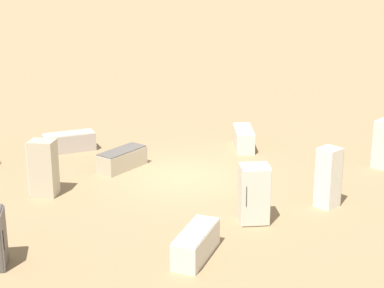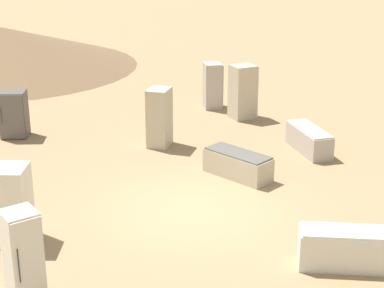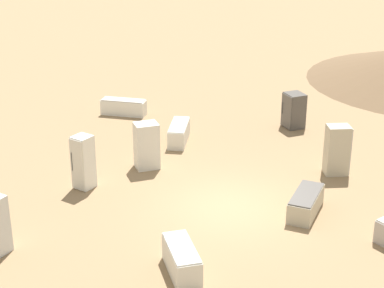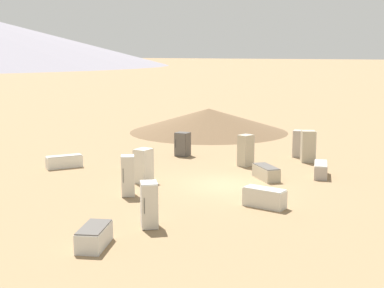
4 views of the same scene
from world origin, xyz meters
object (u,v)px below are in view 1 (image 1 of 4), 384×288
Objects in this scene: discarded_fridge_8 at (196,243)px; discarded_fridge_12 at (69,142)px; discarded_fridge_4 at (329,177)px; discarded_fridge_9 at (43,168)px; discarded_fridge_7 at (122,159)px; discarded_fridge_5 at (244,138)px; discarded_fridge_0 at (254,194)px.

discarded_fridge_8 is 9.57m from discarded_fridge_12.
discarded_fridge_9 is (8.36, -1.17, -0.03)m from discarded_fridge_4.
discarded_fridge_8 is at bearing 147.47° from discarded_fridge_7.
discarded_fridge_9 is (4.44, -4.21, 0.51)m from discarded_fridge_8.
discarded_fridge_8 is at bearing -103.51° from discarded_fridge_5.
discarded_fridge_5 is 7.94m from discarded_fridge_9.
discarded_fridge_9 is (6.09, -2.20, 0.05)m from discarded_fridge_0.
discarded_fridge_7 is 1.08× the size of discarded_fridge_9.
discarded_fridge_8 reaches higher than discarded_fridge_12.
discarded_fridge_4 is 9.93m from discarded_fridge_12.
discarded_fridge_12 is (-0.11, -4.33, -0.52)m from discarded_fridge_9.
discarded_fridge_0 is 0.96× the size of discarded_fridge_5.
discarded_fridge_8 is at bearing -122.58° from discarded_fridge_9.
discarded_fridge_12 is at bearing -41.07° from discarded_fridge_8.
discarded_fridge_0 reaches higher than discarded_fridge_7.
discarded_fridge_4 is 5.94m from discarded_fridge_5.
discarded_fridge_4 is at bearing -159.63° from discarded_fridge_0.
discarded_fridge_8 is at bearing 5.71° from discarded_fridge_12.
discarded_fridge_8 reaches higher than discarded_fridge_7.
discarded_fridge_0 is 2.65m from discarded_fridge_8.
discarded_fridge_8 is (1.65, 2.01, -0.46)m from discarded_fridge_0.
discarded_fridge_5 is at bearing -115.58° from discarded_fridge_7.
discarded_fridge_4 reaches higher than discarded_fridge_8.
discarded_fridge_8 is 1.12× the size of discarded_fridge_9.
discarded_fridge_7 is at bearing -32.12° from discarded_fridge_9.
discarded_fridge_12 is (2.07, -1.99, 0.02)m from discarded_fridge_7.
discarded_fridge_4 is at bearing 35.17° from discarded_fridge_12.
discarded_fridge_9 is at bearing -138.96° from discarded_fridge_4.
discarded_fridge_4 reaches higher than discarded_fridge_9.
discarded_fridge_0 is at bearing 169.23° from discarded_fridge_7.
discarded_fridge_5 reaches higher than discarded_fridge_8.
discarded_fridge_0 reaches higher than discarded_fridge_12.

